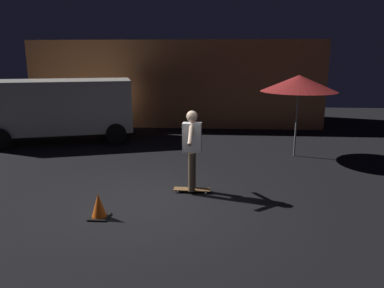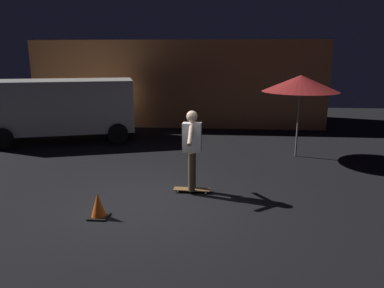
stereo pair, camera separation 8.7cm
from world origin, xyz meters
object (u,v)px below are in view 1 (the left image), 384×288
at_px(patio_umbrella, 299,83).
at_px(skateboard_ridden, 192,190).
at_px(traffic_cone, 99,207).
at_px(skater, 192,145).
at_px(parked_van, 61,106).

relative_size(patio_umbrella, skateboard_ridden, 2.93).
height_order(patio_umbrella, traffic_cone, patio_umbrella).
distance_m(skateboard_ridden, skater, 0.98).
bearing_deg(patio_umbrella, parked_van, 168.78).
height_order(skater, traffic_cone, skater).
bearing_deg(skater, parked_van, 136.44).
xyz_separation_m(skateboard_ridden, skater, (-0.00, -0.00, 0.98)).
height_order(parked_van, patio_umbrella, patio_umbrella).
height_order(parked_van, skater, parked_van).
bearing_deg(patio_umbrella, traffic_cone, -134.16).
bearing_deg(skater, skateboard_ridden, 45.00).
bearing_deg(parked_van, skater, -43.56).
distance_m(patio_umbrella, traffic_cone, 6.42).
bearing_deg(parked_van, patio_umbrella, -11.22).
xyz_separation_m(patio_umbrella, skateboard_ridden, (-2.73, -3.05, -2.02)).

